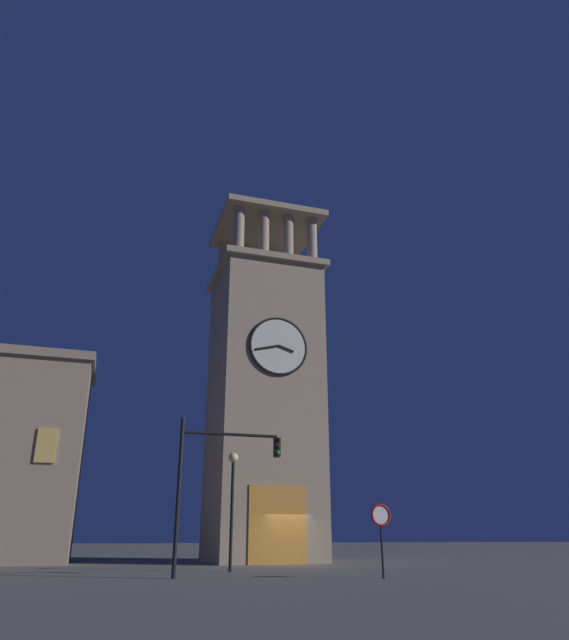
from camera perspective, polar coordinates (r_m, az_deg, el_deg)
ground_plane at (r=31.57m, az=1.08°, el=-23.16°), size 200.00×200.00×0.00m
clocktower at (r=36.43m, az=-2.07°, el=-7.65°), size 6.76×6.84×23.92m
traffic_signal_near at (r=22.72m, az=-6.99°, el=-14.54°), size 3.97×0.41×5.66m
street_lamp at (r=26.41m, az=-5.18°, el=-16.11°), size 0.44×0.44×4.91m
no_horn_sign at (r=22.38m, az=9.54°, el=-18.96°), size 0.78×0.14×2.51m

